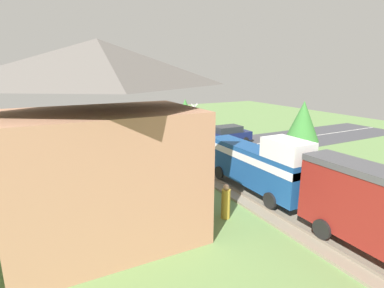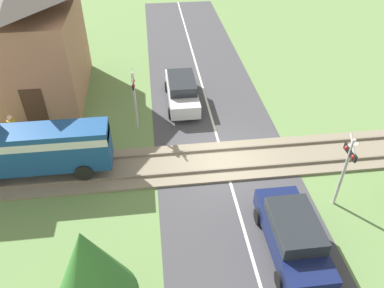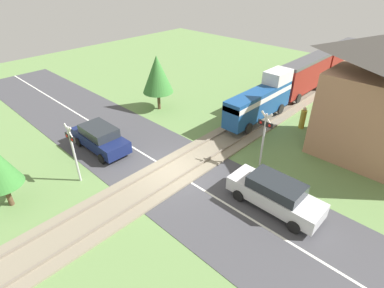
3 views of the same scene
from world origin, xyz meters
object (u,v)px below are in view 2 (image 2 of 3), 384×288
at_px(crossing_signal_west_approach, 347,163).
at_px(car_far_side, 182,90).
at_px(crossing_signal_east_approach, 134,93).
at_px(pedestrian_by_station, 14,130).
at_px(station_building, 35,34).
at_px(car_near_crossing, 293,234).

bearing_deg(crossing_signal_west_approach, car_far_side, 32.19).
relative_size(car_far_side, crossing_signal_west_approach, 1.33).
bearing_deg(car_far_side, crossing_signal_east_approach, 132.98).
distance_m(car_far_side, pedestrian_by_station, 8.97).
bearing_deg(station_building, crossing_signal_west_approach, -129.13).
distance_m(car_near_crossing, crossing_signal_west_approach, 3.49).
height_order(car_near_crossing, station_building, station_building).
height_order(car_far_side, crossing_signal_west_approach, crossing_signal_west_approach).
bearing_deg(car_far_side, crossing_signal_west_approach, -147.81).
xyz_separation_m(crossing_signal_west_approach, pedestrian_by_station, (5.87, 13.96, -1.45)).
bearing_deg(crossing_signal_east_approach, car_far_side, -47.02).
height_order(station_building, pedestrian_by_station, station_building).
relative_size(crossing_signal_west_approach, crossing_signal_east_approach, 1.00).
bearing_deg(crossing_signal_east_approach, crossing_signal_west_approach, -128.05).
bearing_deg(car_near_crossing, pedestrian_by_station, 55.51).
bearing_deg(crossing_signal_east_approach, pedestrian_by_station, 93.64).
height_order(car_far_side, station_building, station_building).
distance_m(car_near_crossing, crossing_signal_east_approach, 9.95).
bearing_deg(car_far_side, station_building, 74.73).
height_order(car_near_crossing, car_far_side, car_near_crossing).
bearing_deg(car_far_side, pedestrian_by_station, 107.94).
bearing_deg(car_far_side, car_near_crossing, -164.80).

